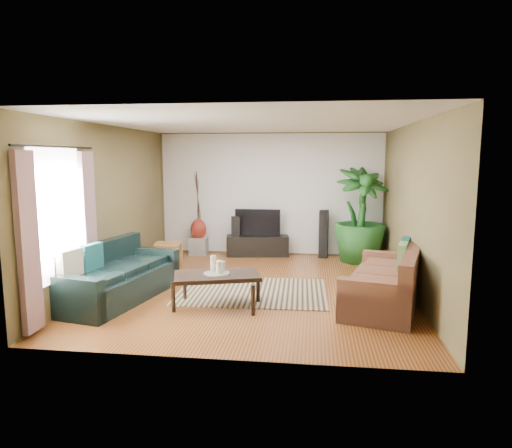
% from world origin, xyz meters
% --- Properties ---
extents(floor, '(5.50, 5.50, 0.00)m').
position_xyz_m(floor, '(0.00, 0.00, 0.00)').
color(floor, '#995527').
rests_on(floor, ground).
extents(ceiling, '(5.50, 5.50, 0.00)m').
position_xyz_m(ceiling, '(0.00, 0.00, 2.70)').
color(ceiling, white).
rests_on(ceiling, ground).
extents(wall_back, '(5.00, 0.00, 5.00)m').
position_xyz_m(wall_back, '(0.00, 2.75, 1.35)').
color(wall_back, brown).
rests_on(wall_back, ground).
extents(wall_front, '(5.00, 0.00, 5.00)m').
position_xyz_m(wall_front, '(0.00, -2.75, 1.35)').
color(wall_front, brown).
rests_on(wall_front, ground).
extents(wall_left, '(0.00, 5.50, 5.50)m').
position_xyz_m(wall_left, '(-2.50, 0.00, 1.35)').
color(wall_left, brown).
rests_on(wall_left, ground).
extents(wall_right, '(0.00, 5.50, 5.50)m').
position_xyz_m(wall_right, '(2.50, 0.00, 1.35)').
color(wall_right, brown).
rests_on(wall_right, ground).
extents(backwall_panel, '(4.90, 0.00, 4.90)m').
position_xyz_m(backwall_panel, '(0.00, 2.74, 1.35)').
color(backwall_panel, white).
rests_on(backwall_panel, ground).
extents(window_pane, '(0.00, 1.80, 1.80)m').
position_xyz_m(window_pane, '(-2.48, -1.60, 1.40)').
color(window_pane, white).
rests_on(window_pane, ground).
extents(curtain_near, '(0.08, 0.35, 2.20)m').
position_xyz_m(curtain_near, '(-2.43, -2.35, 1.15)').
color(curtain_near, gray).
rests_on(curtain_near, ground).
extents(curtain_far, '(0.08, 0.35, 2.20)m').
position_xyz_m(curtain_far, '(-2.43, -0.85, 1.15)').
color(curtain_far, gray).
rests_on(curtain_far, ground).
extents(curtain_rod, '(0.03, 1.90, 0.03)m').
position_xyz_m(curtain_rod, '(-2.43, -1.60, 2.30)').
color(curtain_rod, black).
rests_on(curtain_rod, ground).
extents(sofa_left, '(1.36, 2.33, 0.85)m').
position_xyz_m(sofa_left, '(-2.00, -0.86, 0.42)').
color(sofa_left, black).
rests_on(sofa_left, floor).
extents(sofa_right, '(1.47, 2.26, 0.85)m').
position_xyz_m(sofa_right, '(2.00, -0.63, 0.42)').
color(sofa_right, brown).
rests_on(sofa_right, floor).
extents(area_rug, '(2.43, 1.75, 0.01)m').
position_xyz_m(area_rug, '(-0.01, -0.23, 0.01)').
color(area_rug, tan).
rests_on(area_rug, floor).
extents(coffee_table, '(1.35, 0.98, 0.50)m').
position_xyz_m(coffee_table, '(-0.41, -1.05, 0.25)').
color(coffee_table, black).
rests_on(coffee_table, floor).
extents(candle_tray, '(0.37, 0.37, 0.02)m').
position_xyz_m(candle_tray, '(-0.41, -1.05, 0.50)').
color(candle_tray, gray).
rests_on(candle_tray, coffee_table).
extents(candle_tall, '(0.08, 0.08, 0.24)m').
position_xyz_m(candle_tall, '(-0.47, -1.02, 0.63)').
color(candle_tall, beige).
rests_on(candle_tall, candle_tray).
extents(candle_mid, '(0.08, 0.08, 0.19)m').
position_xyz_m(candle_mid, '(-0.37, -1.09, 0.61)').
color(candle_mid, white).
rests_on(candle_mid, candle_tray).
extents(candle_short, '(0.08, 0.08, 0.15)m').
position_xyz_m(candle_short, '(-0.34, -0.99, 0.59)').
color(candle_short, beige).
rests_on(candle_short, candle_tray).
extents(tv_stand, '(1.40, 0.58, 0.45)m').
position_xyz_m(tv_stand, '(-0.25, 2.50, 0.23)').
color(tv_stand, black).
rests_on(tv_stand, floor).
extents(television, '(0.99, 0.05, 0.59)m').
position_xyz_m(television, '(-0.25, 2.50, 0.74)').
color(television, black).
rests_on(television, tv_stand).
extents(speaker_left, '(0.21, 0.22, 0.89)m').
position_xyz_m(speaker_left, '(-0.72, 2.34, 0.44)').
color(speaker_left, black).
rests_on(speaker_left, floor).
extents(speaker_right, '(0.21, 0.23, 1.03)m').
position_xyz_m(speaker_right, '(1.19, 2.50, 0.52)').
color(speaker_right, black).
rests_on(speaker_right, floor).
extents(potted_plant, '(1.46, 1.46, 1.96)m').
position_xyz_m(potted_plant, '(1.91, 2.22, 0.98)').
color(potted_plant, '#1B521C').
rests_on(potted_plant, floor).
extents(plant_pot, '(0.36, 0.36, 0.28)m').
position_xyz_m(plant_pot, '(1.91, 2.22, 0.14)').
color(plant_pot, black).
rests_on(plant_pot, floor).
extents(pedestal, '(0.40, 0.40, 0.38)m').
position_xyz_m(pedestal, '(-1.59, 2.50, 0.19)').
color(pedestal, gray).
rests_on(pedestal, floor).
extents(vase, '(0.35, 0.35, 0.49)m').
position_xyz_m(vase, '(-1.59, 2.50, 0.56)').
color(vase, maroon).
rests_on(vase, pedestal).
extents(side_table, '(0.56, 0.56, 0.52)m').
position_xyz_m(side_table, '(-1.83, 1.04, 0.26)').
color(side_table, olive).
rests_on(side_table, floor).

